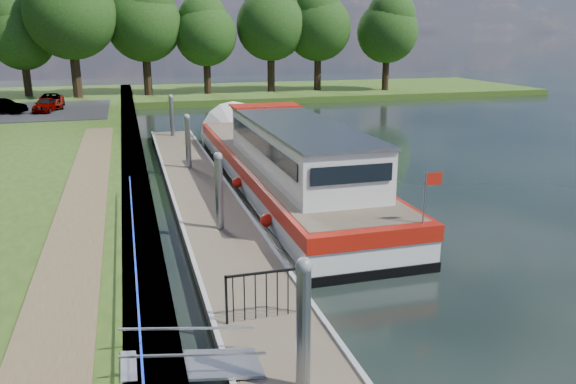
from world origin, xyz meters
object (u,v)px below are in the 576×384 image
object	(u,v)px
pontoon	(202,197)
barge	(278,162)
car_d	(51,101)
car_a	(46,105)
car_b	(3,106)

from	to	relation	value
pontoon	barge	xyz separation A→B (m)	(3.60, 1.57, 0.90)
pontoon	car_d	bearing A→B (deg)	107.72
barge	car_a	bearing A→B (deg)	118.34
car_b	pontoon	bearing A→B (deg)	-132.58
barge	pontoon	bearing A→B (deg)	-156.47
pontoon	car_a	size ratio (longest dim) A/B	9.52
pontoon	car_b	distance (m)	26.36
car_b	car_a	bearing A→B (deg)	-63.79
pontoon	car_d	distance (m)	27.51
pontoon	car_b	bearing A→B (deg)	115.60
car_a	car_d	size ratio (longest dim) A/B	0.77
car_d	car_b	bearing A→B (deg)	-143.95
pontoon	car_b	xyz separation A→B (m)	(-11.38, 23.75, 1.19)
barge	car_a	size ratio (longest dim) A/B	6.71
pontoon	car_d	xyz separation A→B (m)	(-8.36, 26.18, 1.22)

